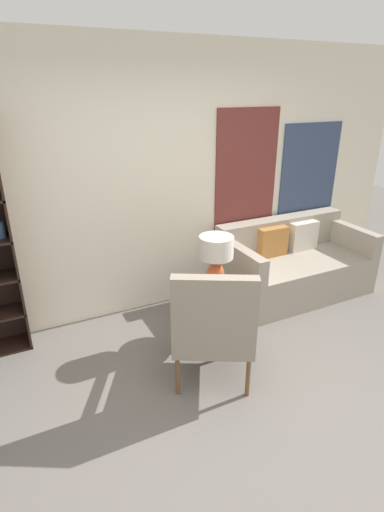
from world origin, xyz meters
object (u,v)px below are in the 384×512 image
(table_lamp, at_px, (216,253))
(couch, at_px, (293,266))
(side_table, at_px, (212,292))
(armchair, at_px, (213,324))

(table_lamp, bearing_deg, couch, 16.03)
(side_table, height_order, table_lamp, table_lamp)
(side_table, bearing_deg, couch, 15.99)
(armchair, relative_size, couch, 0.61)
(armchair, xyz_separation_m, side_table, (0.34, 0.63, -0.10))
(armchair, xyz_separation_m, couch, (1.63, 1.00, -0.24))
(side_table, distance_m, table_lamp, 0.39)
(armchair, xyz_separation_m, table_lamp, (0.38, 0.64, 0.29))
(couch, relative_size, table_lamp, 3.52)
(couch, distance_m, table_lamp, 1.40)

